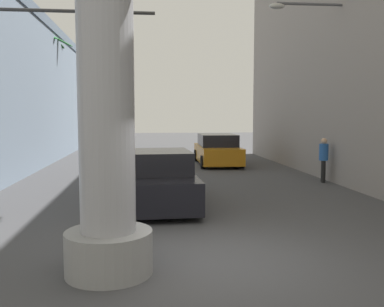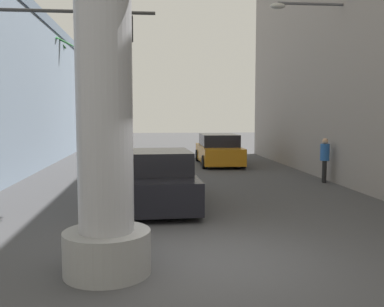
# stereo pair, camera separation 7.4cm
# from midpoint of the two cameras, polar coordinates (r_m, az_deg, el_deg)

# --- Properties ---
(ground_plane) EXTENTS (86.21, 86.21, 0.00)m
(ground_plane) POSITION_cam_midpoint_polar(r_m,az_deg,el_deg) (17.45, -2.29, -3.22)
(ground_plane) COLOR #424244
(neon_sign_pole) EXTENTS (2.92, 1.40, 9.59)m
(neon_sign_pole) POSITION_cam_midpoint_polar(r_m,az_deg,el_deg) (7.00, -11.85, 17.94)
(neon_sign_pole) COLOR #9E9EA3
(neon_sign_pole) RESTS_ON ground
(street_lamp) EXTENTS (2.91, 0.28, 6.60)m
(street_lamp) POSITION_cam_midpoint_polar(r_m,az_deg,el_deg) (16.45, 17.92, 10.27)
(street_lamp) COLOR #59595E
(street_lamp) RESTS_ON ground
(traffic_light_mast) EXTENTS (5.11, 0.32, 5.54)m
(traffic_light_mast) POSITION_cam_midpoint_polar(r_m,az_deg,el_deg) (13.02, -20.64, 10.98)
(traffic_light_mast) COLOR #333333
(traffic_light_mast) RESTS_ON ground
(car_lead) EXTENTS (2.22, 5.14, 1.56)m
(car_lead) POSITION_cam_midpoint_polar(r_m,az_deg,el_deg) (12.24, -4.91, -3.51)
(car_lead) COLOR black
(car_lead) RESTS_ON ground
(car_far) EXTENTS (2.15, 4.77, 1.56)m
(car_far) POSITION_cam_midpoint_polar(r_m,az_deg,el_deg) (21.96, 3.31, 0.45)
(car_far) COLOR black
(car_far) RESTS_ON ground
(palm_tree_far_left) EXTENTS (3.04, 2.89, 7.16)m
(palm_tree_far_left) POSITION_cam_midpoint_polar(r_m,az_deg,el_deg) (26.00, -18.48, 8.99)
(palm_tree_far_left) COLOR brown
(palm_tree_far_left) RESTS_ON ground
(pedestrian_mid_right) EXTENTS (0.42, 0.42, 1.68)m
(pedestrian_mid_right) POSITION_cam_midpoint_polar(r_m,az_deg,el_deg) (16.82, 17.02, -0.40)
(pedestrian_mid_right) COLOR black
(pedestrian_mid_right) RESTS_ON ground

